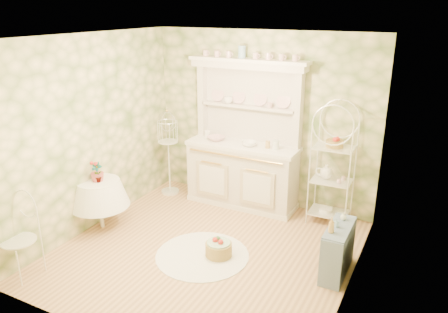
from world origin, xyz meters
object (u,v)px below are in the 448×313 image
at_px(bakers_rack, 332,168).
at_px(floor_basket, 219,249).
at_px(side_shelf, 338,250).
at_px(cafe_chair, 18,238).
at_px(kitchen_dresser, 243,135).
at_px(round_table, 100,205).
at_px(birdcage_stand, 169,154).

distance_m(bakers_rack, floor_basket, 2.01).
relative_size(side_shelf, cafe_chair, 0.75).
xyz_separation_m(bakers_rack, side_shelf, (0.42, -1.26, -0.53)).
bearing_deg(floor_basket, bakers_rack, 57.49).
xyz_separation_m(kitchen_dresser, cafe_chair, (-1.48, -2.97, -0.66)).
relative_size(kitchen_dresser, cafe_chair, 2.36).
height_order(kitchen_dresser, round_table, kitchen_dresser).
relative_size(kitchen_dresser, side_shelf, 3.13).
height_order(round_table, cafe_chair, cafe_chair).
relative_size(side_shelf, round_table, 1.06).
xyz_separation_m(kitchen_dresser, floor_basket, (0.40, -1.55, -1.05)).
bearing_deg(bakers_rack, floor_basket, -124.36).
xyz_separation_m(cafe_chair, birdcage_stand, (0.20, 2.81, 0.20)).
bearing_deg(floor_basket, side_shelf, 12.50).
height_order(kitchen_dresser, bakers_rack, kitchen_dresser).
height_order(bakers_rack, cafe_chair, bakers_rack).
distance_m(birdcage_stand, floor_basket, 2.25).
distance_m(side_shelf, round_table, 3.31).
xyz_separation_m(side_shelf, round_table, (-3.28, -0.39, 0.03)).
height_order(cafe_chair, floor_basket, cafe_chair).
bearing_deg(cafe_chair, round_table, 91.10).
bearing_deg(bakers_rack, birdcage_stand, -177.98).
bearing_deg(kitchen_dresser, floor_basket, -75.66).
distance_m(cafe_chair, birdcage_stand, 2.82).
distance_m(kitchen_dresser, round_table, 2.33).
height_order(birdcage_stand, floor_basket, birdcage_stand).
height_order(bakers_rack, floor_basket, bakers_rack).
xyz_separation_m(round_table, birdcage_stand, (0.19, 1.47, 0.34)).
height_order(side_shelf, cafe_chair, cafe_chair).
bearing_deg(kitchen_dresser, cafe_chair, -116.52).
bearing_deg(floor_basket, birdcage_stand, 140.24).
height_order(bakers_rack, side_shelf, bakers_rack).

